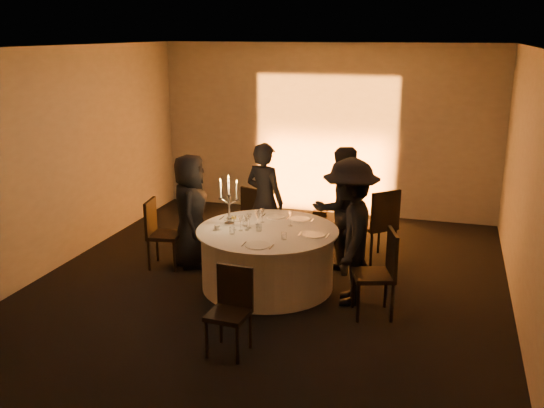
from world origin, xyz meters
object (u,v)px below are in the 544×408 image
(banquet_table, at_px, (268,258))
(guest_right, at_px, (350,232))
(chair_left, at_px, (159,230))
(guest_left, at_px, (191,211))
(guest_back_right, at_px, (341,208))
(chair_front, at_px, (231,305))
(chair_back_left, at_px, (257,214))
(guest_back_left, at_px, (265,201))
(candelabra, at_px, (229,207))
(chair_right, at_px, (381,268))
(chair_back_right, at_px, (380,221))
(coffee_cup, at_px, (217,227))

(banquet_table, distance_m, guest_right, 1.19)
(chair_left, relative_size, guest_left, 0.60)
(guest_back_right, bearing_deg, chair_front, 37.76)
(chair_back_left, bearing_deg, chair_left, 68.33)
(guest_back_left, xyz_separation_m, candelabra, (-0.18, -0.97, 0.16))
(candelabra, bearing_deg, guest_back_left, 79.72)
(chair_back_left, distance_m, guest_back_left, 0.51)
(chair_right, height_order, candelabra, candelabra)
(chair_back_right, height_order, coffee_cup, chair_back_right)
(guest_right, bearing_deg, chair_left, -106.32)
(chair_back_left, xyz_separation_m, chair_right, (2.07, -1.78, 0.04))
(banquet_table, bearing_deg, candelabra, 173.96)
(chair_front, height_order, guest_back_right, guest_back_right)
(chair_left, height_order, guest_right, guest_right)
(banquet_table, distance_m, chair_front, 1.67)
(guest_back_left, xyz_separation_m, guest_back_right, (1.12, -0.07, 0.01))
(guest_back_right, bearing_deg, banquet_table, 12.85)
(chair_left, distance_m, chair_back_right, 3.09)
(chair_front, bearing_deg, chair_back_left, 107.19)
(chair_left, bearing_deg, guest_back_right, -81.89)
(guest_back_right, distance_m, guest_right, 1.15)
(chair_back_left, xyz_separation_m, guest_left, (-0.65, -0.96, 0.26))
(chair_right, bearing_deg, chair_back_left, -148.09)
(chair_right, height_order, guest_right, guest_right)
(coffee_cup, bearing_deg, guest_back_left, 78.48)
(chair_left, distance_m, chair_right, 3.19)
(chair_left, xyz_separation_m, chair_back_left, (1.06, 1.13, -0.01))
(chair_back_right, height_order, chair_front, chair_back_right)
(banquet_table, bearing_deg, guest_back_left, 109.21)
(guest_back_left, bearing_deg, candelabra, 98.93)
(guest_left, distance_m, guest_right, 2.37)
(banquet_table, bearing_deg, guest_left, 161.84)
(banquet_table, bearing_deg, chair_back_right, 45.62)
(chair_left, distance_m, candelabra, 1.21)
(candelabra, bearing_deg, guest_back_right, 34.71)
(chair_front, xyz_separation_m, candelabra, (-0.66, 1.72, 0.50))
(chair_back_right, xyz_separation_m, guest_left, (-2.50, -0.88, 0.19))
(chair_front, height_order, guest_right, guest_right)
(guest_back_left, distance_m, guest_right, 1.85)
(banquet_table, height_order, chair_left, chair_left)
(chair_back_right, xyz_separation_m, chair_front, (-1.14, -2.95, -0.10))
(banquet_table, xyz_separation_m, chair_right, (1.48, -0.42, 0.19))
(chair_left, relative_size, chair_right, 0.94)
(chair_left, bearing_deg, chair_back_left, -51.64)
(guest_back_left, xyz_separation_m, guest_right, (1.43, -1.18, 0.04))
(chair_back_right, height_order, chair_right, chair_back_right)
(chair_front, xyz_separation_m, guest_left, (-1.36, 2.07, 0.29))
(chair_back_left, height_order, guest_back_right, guest_back_right)
(guest_right, bearing_deg, banquet_table, -106.57)
(banquet_table, xyz_separation_m, chair_left, (-1.64, 0.23, 0.16))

